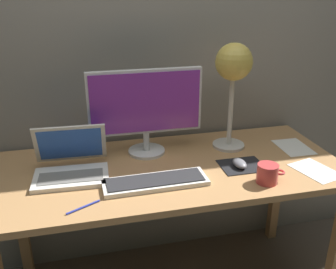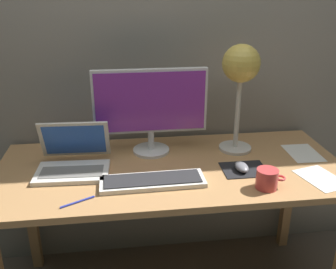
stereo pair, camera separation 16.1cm
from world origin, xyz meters
TOP-DOWN VIEW (x-y plane):
  - back_wall at (0.00, 0.40)m, footprint 4.80×0.06m
  - desk at (0.00, 0.00)m, footprint 1.60×0.70m
  - monitor at (-0.08, 0.17)m, footprint 0.54×0.18m
  - keyboard_main at (-0.10, -0.15)m, footprint 0.44×0.15m
  - laptop at (-0.44, 0.04)m, footprint 0.33×0.28m
  - desk_lamp at (0.34, 0.15)m, footprint 0.18×0.18m
  - mousepad at (0.32, -0.08)m, footprint 0.20×0.16m
  - mouse at (0.30, -0.08)m, footprint 0.06×0.10m
  - coffee_mug at (0.36, -0.24)m, footprint 0.12×0.09m
  - paper_sheet_near_mouse at (0.66, 0.06)m, footprint 0.15×0.21m
  - paper_sheet_by_keyboard at (0.63, -0.20)m, footprint 0.20×0.24m
  - pen at (-0.40, -0.26)m, footprint 0.13×0.07m

SIDE VIEW (x-z plane):
  - desk at x=0.00m, z-range 0.29..1.03m
  - paper_sheet_near_mouse at x=0.66m, z-range 0.74..0.74m
  - paper_sheet_by_keyboard at x=0.63m, z-range 0.74..0.74m
  - mousepad at x=0.32m, z-range 0.74..0.74m
  - pen at x=-0.40m, z-range 0.74..0.75m
  - keyboard_main at x=-0.10m, z-range 0.74..0.76m
  - mouse at x=0.30m, z-range 0.74..0.78m
  - coffee_mug at x=0.36m, z-range 0.74..0.82m
  - laptop at x=-0.44m, z-range 0.69..0.90m
  - monitor at x=-0.08m, z-range 0.77..1.19m
  - desk_lamp at x=0.34m, z-range 0.88..1.40m
  - back_wall at x=0.00m, z-range 0.00..2.60m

